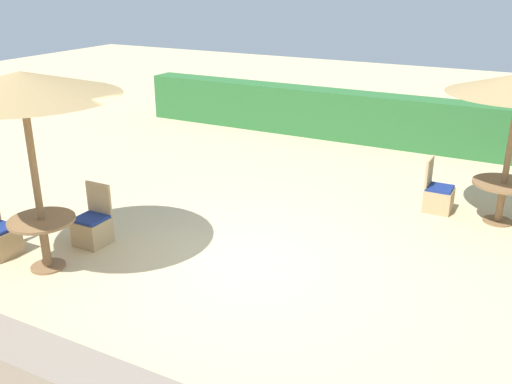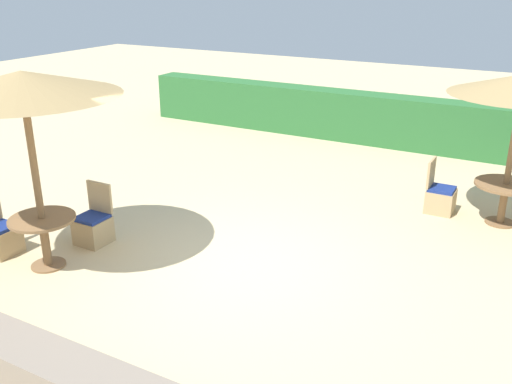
{
  "view_description": "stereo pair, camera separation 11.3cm",
  "coord_description": "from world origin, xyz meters",
  "views": [
    {
      "loc": [
        3.67,
        -6.29,
        3.91
      ],
      "look_at": [
        0.0,
        0.6,
        0.9
      ],
      "focal_mm": 40.0,
      "sensor_mm": 36.0,
      "label": 1
    },
    {
      "loc": [
        3.77,
        -6.24,
        3.91
      ],
      "look_at": [
        0.0,
        0.6,
        0.9
      ],
      "focal_mm": 40.0,
      "sensor_mm": 36.0,
      "label": 2
    }
  ],
  "objects": [
    {
      "name": "stone_border",
      "position": [
        0.0,
        -3.12,
        0.18
      ],
      "size": [
        10.0,
        0.56,
        0.36
      ],
      "primitive_type": "cube",
      "color": "gray",
      "rests_on": "ground_plane"
    },
    {
      "name": "ground_plane",
      "position": [
        0.0,
        0.0,
        0.0
      ],
      "size": [
        40.0,
        40.0,
        0.0
      ],
      "primitive_type": "plane",
      "color": "#D1BA8C"
    },
    {
      "name": "hedge_row",
      "position": [
        0.0,
        6.99,
        0.6
      ],
      "size": [
        13.0,
        0.7,
        1.19
      ],
      "primitive_type": "cube",
      "color": "#2D6B33",
      "rests_on": "ground_plane"
    },
    {
      "name": "patio_chair_front_left_north",
      "position": [
        -2.27,
        -0.46,
        0.26
      ],
      "size": [
        0.46,
        0.46,
        0.93
      ],
      "rotation": [
        0.0,
        0.0,
        3.14
      ],
      "color": "tan",
      "rests_on": "ground_plane"
    },
    {
      "name": "round_table_front_left",
      "position": [
        -2.31,
        -1.35,
        0.55
      ],
      "size": [
        0.91,
        0.91,
        0.75
      ],
      "color": "olive",
      "rests_on": "ground_plane"
    },
    {
      "name": "patio_chair_back_right_west",
      "position": [
        2.13,
        3.36,
        0.26
      ],
      "size": [
        0.46,
        0.46,
        0.93
      ],
      "rotation": [
        0.0,
        0.0,
        -1.57
      ],
      "color": "tan",
      "rests_on": "ground_plane"
    },
    {
      "name": "round_table_back_right",
      "position": [
        3.14,
        3.34,
        0.54
      ],
      "size": [
        0.99,
        0.99,
        0.7
      ],
      "color": "olive",
      "rests_on": "ground_plane"
    },
    {
      "name": "parasol_front_left",
      "position": [
        -2.31,
        -1.35,
        2.59
      ],
      "size": [
        2.5,
        2.5,
        2.77
      ],
      "color": "olive",
      "rests_on": "ground_plane"
    }
  ]
}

